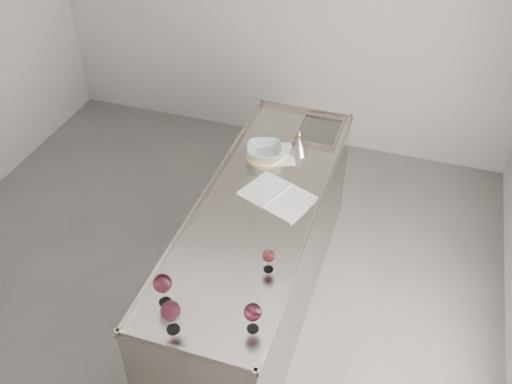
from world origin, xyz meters
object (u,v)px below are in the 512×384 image
(wine_glass_left, at_px, (163,284))
(wine_glass_right, at_px, (253,313))
(wine_glass_small, at_px, (269,257))
(wine_funnel, at_px, (299,147))
(counter, at_px, (259,254))
(wine_glass_middle, at_px, (171,312))
(ceramic_bowl, at_px, (264,150))
(notebook, at_px, (278,196))

(wine_glass_left, height_order, wine_glass_right, wine_glass_left)
(wine_glass_small, relative_size, wine_funnel, 0.74)
(counter, height_order, wine_glass_middle, wine_glass_middle)
(counter, relative_size, wine_glass_small, 16.77)
(wine_glass_middle, height_order, ceramic_bowl, wine_glass_middle)
(wine_glass_left, bearing_deg, wine_glass_right, -2.38)
(wine_glass_middle, distance_m, wine_funnel, 1.71)
(wine_glass_small, height_order, notebook, wine_glass_small)
(counter, xyz_separation_m, wine_glass_right, (0.27, -0.95, 0.60))
(wine_glass_right, bearing_deg, wine_glass_left, 177.62)
(wine_glass_middle, bearing_deg, wine_glass_right, 18.70)
(counter, distance_m, notebook, 0.49)
(wine_glass_middle, bearing_deg, notebook, 79.94)
(wine_glass_middle, xyz_separation_m, wine_funnel, (0.21, 1.69, -0.08))
(counter, height_order, ceramic_bowl, ceramic_bowl)
(counter, relative_size, wine_funnel, 12.39)
(wine_glass_left, xyz_separation_m, ceramic_bowl, (0.10, 1.43, -0.09))
(wine_glass_left, distance_m, ceramic_bowl, 1.44)
(wine_funnel, bearing_deg, wine_glass_middle, -97.01)
(counter, distance_m, ceramic_bowl, 0.73)
(counter, bearing_deg, wine_funnel, 81.11)
(counter, xyz_separation_m, notebook, (0.10, 0.09, 0.47))
(wine_funnel, bearing_deg, wine_glass_small, -83.55)
(counter, height_order, wine_funnel, wine_funnel)
(wine_glass_left, distance_m, notebook, 1.08)
(counter, distance_m, wine_glass_middle, 1.25)
(counter, bearing_deg, wine_glass_left, -103.74)
(wine_glass_small, height_order, ceramic_bowl, wine_glass_small)
(ceramic_bowl, bearing_deg, wine_glass_right, -74.73)
(wine_glass_small, bearing_deg, notebook, 101.60)
(wine_glass_middle, relative_size, wine_glass_small, 1.39)
(wine_glass_middle, height_order, wine_funnel, wine_glass_middle)
(counter, height_order, wine_glass_small, wine_glass_small)
(notebook, bearing_deg, wine_glass_right, -58.46)
(wine_glass_middle, distance_m, ceramic_bowl, 1.59)
(wine_glass_small, bearing_deg, wine_glass_left, -138.77)
(wine_funnel, bearing_deg, counter, -98.89)
(counter, xyz_separation_m, wine_glass_middle, (-0.11, -1.08, 0.61))
(wine_glass_right, distance_m, notebook, 1.07)
(wine_glass_right, height_order, wine_glass_small, wine_glass_right)
(wine_glass_middle, bearing_deg, wine_glass_left, 127.37)
(counter, relative_size, wine_glass_middle, 12.09)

